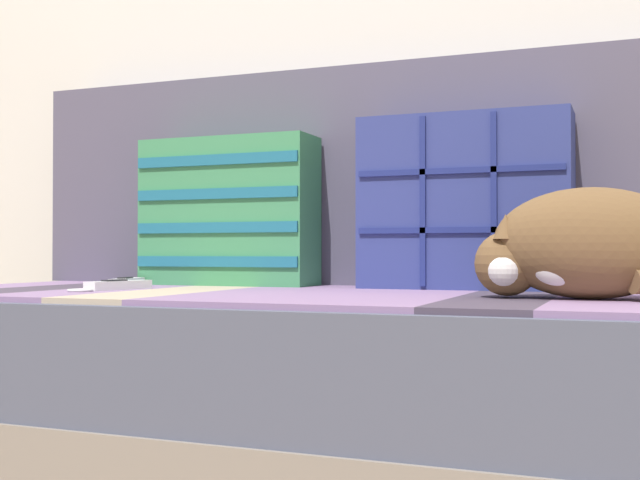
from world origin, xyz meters
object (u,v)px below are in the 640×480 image
(game_remote_near, at_px, (116,286))
(game_remote_far, at_px, (126,283))
(throw_pillow_quilted, at_px, (464,202))
(sleeping_cat, at_px, (579,247))
(couch, at_px, (304,387))
(throw_pillow_striped, at_px, (229,212))

(game_remote_near, height_order, game_remote_far, same)
(throw_pillow_quilted, distance_m, sleeping_cat, 0.39)
(throw_pillow_quilted, bearing_deg, couch, -145.06)
(throw_pillow_quilted, xyz_separation_m, game_remote_far, (-0.74, -0.15, -0.17))
(throw_pillow_quilted, height_order, game_remote_near, throw_pillow_quilted)
(couch, bearing_deg, game_remote_far, 174.29)
(couch, distance_m, game_remote_far, 0.50)
(couch, height_order, throw_pillow_quilted, throw_pillow_quilted)
(sleeping_cat, relative_size, game_remote_near, 1.89)
(couch, relative_size, throw_pillow_quilted, 3.96)
(game_remote_near, bearing_deg, throw_pillow_striped, 70.44)
(couch, xyz_separation_m, game_remote_near, (-0.38, -0.10, 0.20))
(sleeping_cat, bearing_deg, game_remote_far, 172.18)
(throw_pillow_quilted, xyz_separation_m, throw_pillow_striped, (-0.56, -0.00, -0.01))
(sleeping_cat, bearing_deg, throw_pillow_quilted, 130.61)
(throw_pillow_quilted, relative_size, game_remote_far, 2.29)
(sleeping_cat, height_order, game_remote_near, sleeping_cat)
(throw_pillow_striped, relative_size, sleeping_cat, 1.09)
(throw_pillow_quilted, distance_m, game_remote_far, 0.77)
(sleeping_cat, distance_m, game_remote_near, 0.91)
(game_remote_near, bearing_deg, sleeping_cat, 0.47)
(couch, xyz_separation_m, sleeping_cat, (0.53, -0.09, 0.28))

